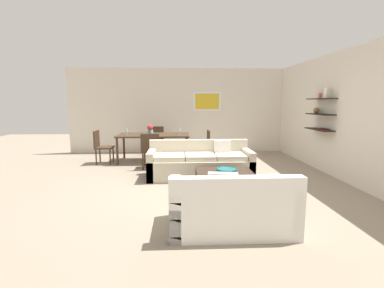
{
  "coord_description": "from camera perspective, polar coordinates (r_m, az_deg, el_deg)",
  "views": [
    {
      "loc": [
        -0.39,
        -5.62,
        1.62
      ],
      "look_at": [
        -0.11,
        0.2,
        0.75
      ],
      "focal_mm": 26.16,
      "sensor_mm": 36.0,
      "label": 1
    }
  ],
  "objects": [
    {
      "name": "ground_plane",
      "position": [
        5.86,
        1.16,
        -7.56
      ],
      "size": [
        18.0,
        18.0,
        0.0
      ],
      "primitive_type": "plane",
      "color": "gray"
    },
    {
      "name": "back_wall_unit",
      "position": [
        9.18,
        1.58,
        6.82
      ],
      "size": [
        8.4,
        0.09,
        2.7
      ],
      "color": "silver",
      "rests_on": "ground"
    },
    {
      "name": "right_wall_shelf_unit",
      "position": [
        7.1,
        26.12,
        5.46
      ],
      "size": [
        0.34,
        8.2,
        2.7
      ],
      "color": "silver",
      "rests_on": "ground"
    },
    {
      "name": "sofa_beige",
      "position": [
        6.12,
        1.66,
        -4.05
      ],
      "size": [
        2.23,
        0.9,
        0.78
      ],
      "color": "beige",
      "rests_on": "ground"
    },
    {
      "name": "loveseat_white",
      "position": [
        3.7,
        7.92,
        -12.58
      ],
      "size": [
        1.56,
        0.9,
        0.78
      ],
      "color": "white",
      "rests_on": "ground"
    },
    {
      "name": "coffee_table",
      "position": [
        5.05,
        6.83,
        -8.02
      ],
      "size": [
        1.01,
        1.01,
        0.38
      ],
      "color": "#38281E",
      "rests_on": "ground"
    },
    {
      "name": "decorative_bowl",
      "position": [
        5.07,
        7.06,
        -5.3
      ],
      "size": [
        0.37,
        0.37,
        0.07
      ],
      "color": "#19666B",
      "rests_on": "coffee_table"
    },
    {
      "name": "dining_table",
      "position": [
        7.76,
        -7.82,
        1.5
      ],
      "size": [
        1.94,
        1.02,
        0.75
      ],
      "color": "#422D1E",
      "rests_on": "ground"
    },
    {
      "name": "dining_chair_left_near",
      "position": [
        7.81,
        -18.05,
        -0.15
      ],
      "size": [
        0.44,
        0.44,
        0.88
      ],
      "color": "#422D1E",
      "rests_on": "ground"
    },
    {
      "name": "dining_chair_foot",
      "position": [
        6.88,
        -8.45,
        -0.93
      ],
      "size": [
        0.44,
        0.44,
        0.88
      ],
      "color": "#422D1E",
      "rests_on": "ground"
    },
    {
      "name": "dining_chair_head",
      "position": [
        8.69,
        -7.27,
        1.04
      ],
      "size": [
        0.44,
        0.44,
        0.88
      ],
      "color": "#422D1E",
      "rests_on": "ground"
    },
    {
      "name": "dining_chair_right_near",
      "position": [
        7.56,
        2.49,
        -0.01
      ],
      "size": [
        0.44,
        0.44,
        0.88
      ],
      "color": "#422D1E",
      "rests_on": "ground"
    },
    {
      "name": "wine_glass_left_near",
      "position": [
        7.71,
        -13.19,
        2.68
      ],
      "size": [
        0.07,
        0.07,
        0.17
      ],
      "color": "silver",
      "rests_on": "dining_table"
    },
    {
      "name": "wine_glass_right_near",
      "position": [
        7.58,
        -2.59,
        2.85
      ],
      "size": [
        0.06,
        0.06,
        0.18
      ],
      "color": "silver",
      "rests_on": "dining_table"
    },
    {
      "name": "wine_glass_foot",
      "position": [
        7.3,
        -8.16,
        2.47
      ],
      "size": [
        0.06,
        0.06,
        0.16
      ],
      "color": "silver",
      "rests_on": "dining_table"
    },
    {
      "name": "centerpiece_vase",
      "position": [
        7.77,
        -8.5,
        3.05
      ],
      "size": [
        0.16,
        0.16,
        0.27
      ],
      "color": "teal",
      "rests_on": "dining_table"
    }
  ]
}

